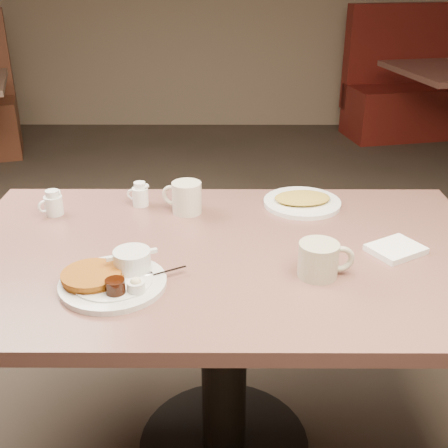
{
  "coord_description": "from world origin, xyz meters",
  "views": [
    {
      "loc": [
        0.0,
        -1.38,
        1.49
      ],
      "look_at": [
        0.0,
        0.02,
        0.82
      ],
      "focal_mm": 45.31,
      "sensor_mm": 36.0,
      "label": 1
    }
  ],
  "objects_px": {
    "hash_plate": "(302,201)",
    "coffee_mug_far": "(186,198)",
    "coffee_mug_near": "(320,259)",
    "creamer_right": "(140,195)",
    "creamer_left": "(53,204)",
    "main_plate": "(114,276)",
    "diner_table": "(224,301)",
    "booth_back_right": "(425,90)"
  },
  "relations": [
    {
      "from": "main_plate",
      "to": "coffee_mug_near",
      "type": "distance_m",
      "value": 0.52
    },
    {
      "from": "diner_table",
      "to": "booth_back_right",
      "type": "distance_m",
      "value": 4.05
    },
    {
      "from": "coffee_mug_far",
      "to": "booth_back_right",
      "type": "height_order",
      "value": "booth_back_right"
    },
    {
      "from": "main_plate",
      "to": "hash_plate",
      "type": "distance_m",
      "value": 0.72
    },
    {
      "from": "hash_plate",
      "to": "coffee_mug_far",
      "type": "bearing_deg",
      "value": -171.17
    },
    {
      "from": "diner_table",
      "to": "hash_plate",
      "type": "relative_size",
      "value": 5.39
    },
    {
      "from": "diner_table",
      "to": "creamer_right",
      "type": "distance_m",
      "value": 0.46
    },
    {
      "from": "diner_table",
      "to": "creamer_left",
      "type": "height_order",
      "value": "creamer_left"
    },
    {
      "from": "main_plate",
      "to": "hash_plate",
      "type": "height_order",
      "value": "main_plate"
    },
    {
      "from": "hash_plate",
      "to": "booth_back_right",
      "type": "relative_size",
      "value": 0.15
    },
    {
      "from": "diner_table",
      "to": "creamer_right",
      "type": "bearing_deg",
      "value": 131.48
    },
    {
      "from": "coffee_mug_far",
      "to": "creamer_right",
      "type": "xyz_separation_m",
      "value": [
        -0.15,
        0.05,
        -0.01
      ]
    },
    {
      "from": "creamer_right",
      "to": "creamer_left",
      "type": "bearing_deg",
      "value": -164.67
    },
    {
      "from": "diner_table",
      "to": "coffee_mug_far",
      "type": "distance_m",
      "value": 0.36
    },
    {
      "from": "coffee_mug_far",
      "to": "booth_back_right",
      "type": "distance_m",
      "value": 3.9
    },
    {
      "from": "main_plate",
      "to": "coffee_mug_far",
      "type": "height_order",
      "value": "coffee_mug_far"
    },
    {
      "from": "main_plate",
      "to": "coffee_mug_near",
      "type": "height_order",
      "value": "coffee_mug_near"
    },
    {
      "from": "main_plate",
      "to": "booth_back_right",
      "type": "bearing_deg",
      "value": 61.9
    },
    {
      "from": "creamer_right",
      "to": "hash_plate",
      "type": "relative_size",
      "value": 0.29
    },
    {
      "from": "coffee_mug_near",
      "to": "hash_plate",
      "type": "height_order",
      "value": "coffee_mug_near"
    },
    {
      "from": "coffee_mug_near",
      "to": "main_plate",
      "type": "bearing_deg",
      "value": -174.96
    },
    {
      "from": "diner_table",
      "to": "creamer_right",
      "type": "height_order",
      "value": "creamer_right"
    },
    {
      "from": "diner_table",
      "to": "coffee_mug_near",
      "type": "height_order",
      "value": "coffee_mug_near"
    },
    {
      "from": "main_plate",
      "to": "coffee_mug_far",
      "type": "distance_m",
      "value": 0.46
    },
    {
      "from": "booth_back_right",
      "to": "diner_table",
      "type": "bearing_deg",
      "value": -115.91
    },
    {
      "from": "coffee_mug_far",
      "to": "booth_back_right",
      "type": "bearing_deg",
      "value": 60.82
    },
    {
      "from": "main_plate",
      "to": "booth_back_right",
      "type": "height_order",
      "value": "booth_back_right"
    },
    {
      "from": "coffee_mug_far",
      "to": "creamer_left",
      "type": "distance_m",
      "value": 0.42
    },
    {
      "from": "diner_table",
      "to": "main_plate",
      "type": "relative_size",
      "value": 4.28
    },
    {
      "from": "main_plate",
      "to": "creamer_right",
      "type": "distance_m",
      "value": 0.49
    },
    {
      "from": "coffee_mug_far",
      "to": "booth_back_right",
      "type": "xyz_separation_m",
      "value": [
        1.89,
        3.39,
        -0.39
      ]
    },
    {
      "from": "main_plate",
      "to": "creamer_left",
      "type": "xyz_separation_m",
      "value": [
        -0.26,
        0.42,
        0.01
      ]
    },
    {
      "from": "coffee_mug_far",
      "to": "creamer_left",
      "type": "xyz_separation_m",
      "value": [
        -0.42,
        -0.02,
        -0.01
      ]
    },
    {
      "from": "hash_plate",
      "to": "coffee_mug_near",
      "type": "bearing_deg",
      "value": -91.5
    },
    {
      "from": "main_plate",
      "to": "creamer_left",
      "type": "height_order",
      "value": "creamer_left"
    },
    {
      "from": "coffee_mug_near",
      "to": "creamer_left",
      "type": "distance_m",
      "value": 0.86
    },
    {
      "from": "creamer_right",
      "to": "coffee_mug_far",
      "type": "bearing_deg",
      "value": -19.42
    },
    {
      "from": "creamer_left",
      "to": "hash_plate",
      "type": "xyz_separation_m",
      "value": [
        0.79,
        0.08,
        -0.02
      ]
    },
    {
      "from": "hash_plate",
      "to": "creamer_right",
      "type": "bearing_deg",
      "value": -179.5
    },
    {
      "from": "coffee_mug_near",
      "to": "coffee_mug_far",
      "type": "relative_size",
      "value": 1.03
    },
    {
      "from": "diner_table",
      "to": "hash_plate",
      "type": "height_order",
      "value": "hash_plate"
    },
    {
      "from": "coffee_mug_near",
      "to": "booth_back_right",
      "type": "height_order",
      "value": "booth_back_right"
    }
  ]
}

